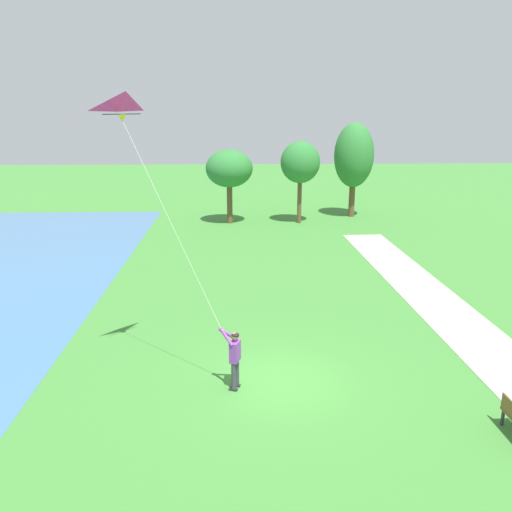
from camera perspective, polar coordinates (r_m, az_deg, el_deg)
The scene contains 7 objects.
ground_plane at distance 15.88m, azimuth 2.45°, elevation -13.38°, with size 120.00×120.00×0.00m, color #3D7F33.
walkway_path at distance 19.45m, azimuth 23.60°, elevation -9.03°, with size 2.40×32.00×0.02m, color #ADA393.
person_kite_flyer at distance 15.05m, azimuth -2.37°, elevation -10.63°, with size 0.63×0.49×1.83m.
flying_kite at distance 14.64m, azimuth -13.82°, elevation 15.14°, with size 3.01×1.37×6.33m.
tree_treeline_center at distance 38.64m, azimuth 10.54°, elevation 10.59°, with size 2.79×2.93×6.66m.
tree_lakeside_near at distance 35.87m, azimuth -2.91°, elevation 9.37°, with size 3.16×2.97×5.00m.
tree_horizon_far at distance 35.97m, azimuth 4.81°, elevation 10.00°, with size 2.65×2.39×5.53m.
Camera 1 is at (-1.15, -13.81, 7.77)m, focal length 37.01 mm.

